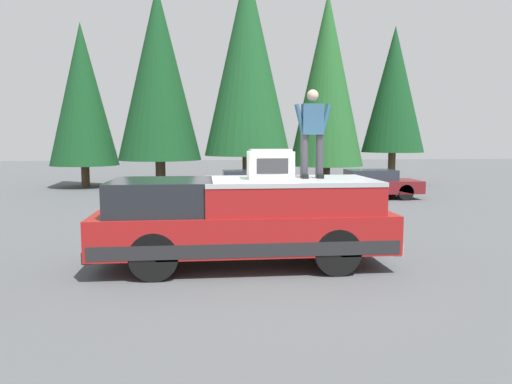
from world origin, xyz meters
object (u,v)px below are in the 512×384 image
at_px(compressor_unit, 270,164).
at_px(person_on_truck_bed, 312,131).
at_px(parked_car_white, 245,185).
at_px(pickup_truck, 243,220).
at_px(parked_car_maroon, 368,184).

relative_size(compressor_unit, person_on_truck_bed, 0.50).
height_order(person_on_truck_bed, parked_car_white, person_on_truck_bed).
relative_size(person_on_truck_bed, parked_car_white, 0.41).
distance_m(pickup_truck, person_on_truck_bed, 2.15).
relative_size(person_on_truck_bed, parked_car_maroon, 0.41).
xyz_separation_m(person_on_truck_bed, parked_car_white, (9.78, 0.47, -1.97)).
height_order(compressor_unit, parked_car_maroon, compressor_unit).
xyz_separation_m(compressor_unit, parked_car_white, (9.85, -0.35, -1.35)).
distance_m(compressor_unit, parked_car_white, 9.94).
height_order(pickup_truck, parked_car_maroon, pickup_truck).
distance_m(person_on_truck_bed, parked_car_white, 9.99).
bearing_deg(parked_car_maroon, pickup_truck, 149.32).
bearing_deg(parked_car_white, compressor_unit, 177.98).
distance_m(pickup_truck, parked_car_white, 9.95).
bearing_deg(pickup_truck, parked_car_maroon, -30.68).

